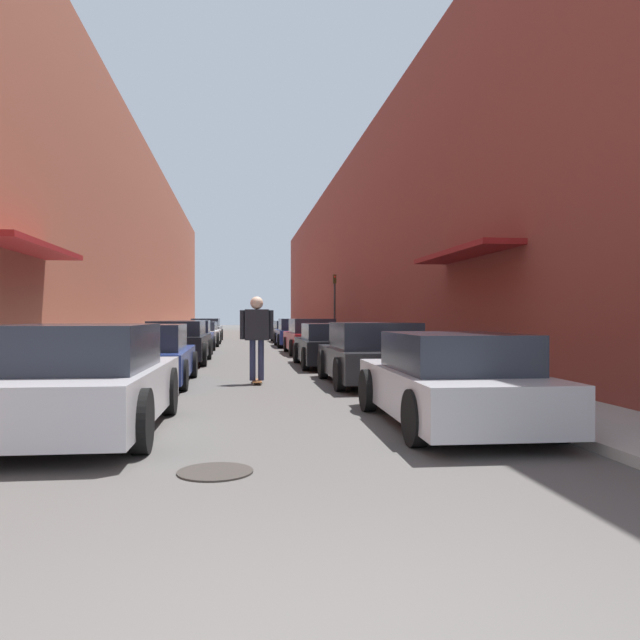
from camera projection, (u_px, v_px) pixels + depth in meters
The scene contains 20 objects.
ground at pixel (248, 348), 28.47m from camera, with size 144.61×144.61×0.00m, color #4C4947.
curb_strip_left at pixel (169, 341), 34.44m from camera, with size 1.80×65.73×0.12m.
curb_strip_right at pixel (322, 340), 35.53m from camera, with size 1.80×65.73×0.12m.
building_row_left at pixel (114, 247), 34.03m from camera, with size 4.90×65.73×10.45m.
building_row_right at pixel (372, 257), 35.87m from camera, with size 4.90×65.73×9.69m.
parked_car_left_0 at pixel (78, 381), 7.66m from camera, with size 2.08×4.27×1.35m.
parked_car_left_1 at pixel (143, 356), 13.15m from camera, with size 2.06×4.29×1.27m.
parked_car_left_2 at pixel (178, 342), 19.15m from camera, with size 1.89×4.70×1.30m.
parked_car_left_3 at pixel (188, 337), 24.53m from camera, with size 1.99×4.09×1.28m.
parked_car_left_4 at pixel (200, 334), 30.43m from camera, with size 1.90×4.68×1.17m.
parked_car_left_5 at pixel (206, 330), 35.95m from camera, with size 1.85×4.64×1.31m.
parked_car_right_0 at pixel (451, 381), 8.23m from camera, with size 1.85×4.21×1.23m.
parked_car_right_1 at pixel (372, 355), 13.23m from camera, with size 1.96×3.93×1.31m.
parked_car_right_2 at pixel (334, 345), 17.93m from camera, with size 2.09×4.29×1.24m.
parked_car_right_3 at pixel (311, 337), 23.89m from camera, with size 1.87×4.63×1.35m.
parked_car_right_4 at pixel (297, 333), 29.48m from camera, with size 2.05×4.14×1.33m.
parked_car_right_5 at pixel (290, 332), 34.86m from camera, with size 1.98×4.10×1.18m.
skateboarder at pixel (257, 330), 13.31m from camera, with size 0.72×0.78×1.87m.
manhole_cover at pixel (215, 472), 5.75m from camera, with size 0.70×0.70×0.02m.
traffic_light at pixel (335, 300), 31.91m from camera, with size 0.16×0.22×3.45m.
Camera 1 is at (-0.36, -2.35, 1.45)m, focal length 35.00 mm.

